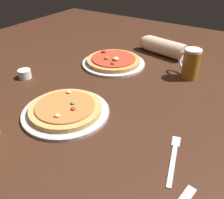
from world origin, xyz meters
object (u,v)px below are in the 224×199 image
Objects in this scene: beer_mug_amber at (190,64)px; fork_left at (173,158)px; pizza_plate_near at (66,110)px; diner_arm at (160,46)px; ramekin_sauce at (25,74)px; pizza_plate_far at (113,61)px.

beer_mug_amber is 0.67× the size of fork_left.
pizza_plate_near is 2.28× the size of beer_mug_amber.
pizza_plate_near reaches higher than fork_left.
diner_arm reaches higher than pizza_plate_near.
diner_arm reaches higher than fork_left.
diner_arm is at bearing 56.57° from ramekin_sauce.
ramekin_sauce is 0.76m from fork_left.
diner_arm reaches higher than pizza_plate_far.
pizza_plate_near is at bearing 179.70° from fork_left.
pizza_plate_far is 0.38m from beer_mug_amber.
ramekin_sauce is 0.28× the size of fork_left.
pizza_plate_far is 1.54× the size of fork_left.
pizza_plate_far is at bearing -118.09° from diner_arm.
pizza_plate_near is 0.59m from beer_mug_amber.
fork_left is at bearing -42.90° from pizza_plate_far.
fork_left is (0.76, -0.12, -0.02)m from ramekin_sauce.
diner_arm is at bearing 61.91° from pizza_plate_far.
pizza_plate_near is 0.72m from diner_arm.
pizza_plate_far is 1.10× the size of diner_arm.
beer_mug_amber is (0.28, 0.52, 0.05)m from pizza_plate_near.
pizza_plate_near is 0.47m from pizza_plate_far.
beer_mug_amber is at bearing 33.00° from ramekin_sauce.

